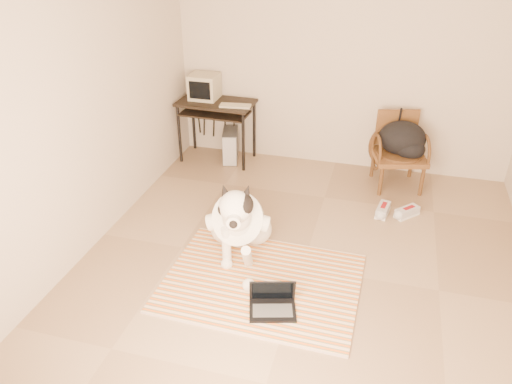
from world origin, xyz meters
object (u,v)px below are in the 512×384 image
at_px(crt_monitor, 204,87).
at_px(pc_tower, 230,145).
at_px(computer_desk, 216,110).
at_px(rattan_chair, 398,151).
at_px(dog, 239,221).
at_px(backpack, 404,140).
at_px(laptop, 272,302).

bearing_deg(crt_monitor, pc_tower, -9.17).
relative_size(computer_desk, crt_monitor, 2.80).
xyz_separation_m(pc_tower, rattan_chair, (2.06, -0.11, 0.22)).
relative_size(pc_tower, rattan_chair, 0.54).
bearing_deg(dog, rattan_chair, 53.29).
xyz_separation_m(crt_monitor, rattan_chair, (2.39, -0.17, -0.50)).
xyz_separation_m(computer_desk, pc_tower, (0.16, 0.03, -0.47)).
height_order(pc_tower, backpack, backpack).
height_order(laptop, rattan_chair, rattan_chair).
xyz_separation_m(laptop, pc_tower, (-1.19, 2.59, 0.12)).
xyz_separation_m(dog, laptop, (0.48, -0.67, -0.27)).
relative_size(dog, laptop, 2.73).
bearing_deg(laptop, backpack, 69.84).
relative_size(pc_tower, backpack, 0.87).
distance_m(laptop, rattan_chair, 2.65).
distance_m(crt_monitor, backpack, 2.46).
bearing_deg(crt_monitor, computer_desk, -27.05).
height_order(computer_desk, backpack, same).
bearing_deg(computer_desk, laptop, -62.07).
bearing_deg(computer_desk, pc_tower, 11.56).
xyz_separation_m(rattan_chair, backpack, (0.04, -0.01, 0.14)).
bearing_deg(crt_monitor, dog, -61.99).
distance_m(computer_desk, pc_tower, 0.49).
distance_m(pc_tower, backpack, 2.13).
relative_size(laptop, crt_monitor, 1.26).
distance_m(laptop, pc_tower, 2.85).
bearing_deg(backpack, pc_tower, 176.59).
height_order(computer_desk, rattan_chair, rattan_chair).
relative_size(dog, pc_tower, 2.57).
height_order(laptop, pc_tower, pc_tower).
distance_m(dog, backpack, 2.27).
xyz_separation_m(dog, pc_tower, (-0.71, 1.92, -0.15)).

